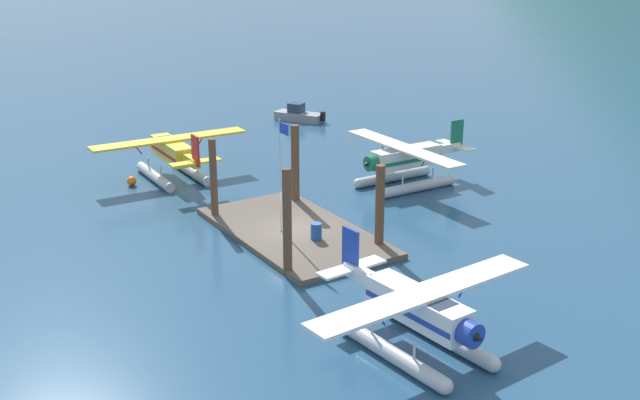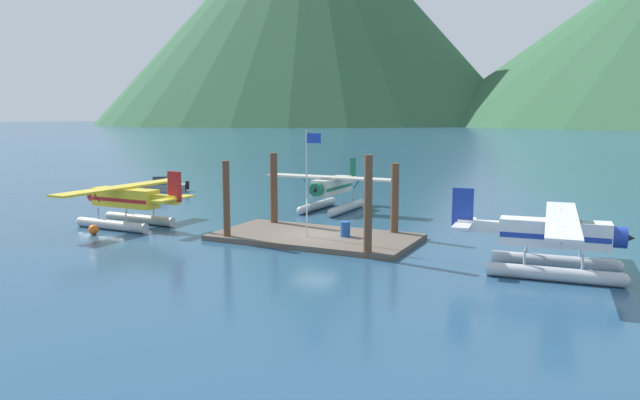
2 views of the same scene
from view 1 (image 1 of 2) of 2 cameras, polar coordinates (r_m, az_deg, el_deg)
ground_plane at (r=42.82m, az=-1.84°, el=-2.50°), size 1200.00×1200.00×0.00m
dock_platform at (r=42.77m, az=-1.84°, el=-2.31°), size 11.84×6.24×0.30m
piling_near_left at (r=44.66m, az=-7.66°, el=1.45°), size 0.41×0.41×4.71m
piling_near_right at (r=36.88m, az=-2.37°, el=-1.69°), size 0.43×0.43×5.31m
piling_far_left at (r=46.76m, az=-1.79°, el=2.51°), size 0.49×0.49×4.86m
piling_far_right at (r=40.31m, az=4.32°, el=-0.54°), size 0.47×0.47×4.47m
flagpole at (r=41.22m, az=-2.81°, el=2.68°), size 0.95×0.10×6.16m
fuel_drum at (r=41.21m, az=-0.27°, el=-2.26°), size 0.62×0.62×0.88m
mooring_buoy at (r=52.30m, az=-13.39°, el=1.34°), size 0.61×0.61×0.61m
seaplane_cream_bow_left at (r=50.64m, az=6.17°, el=2.69°), size 10.40×7.98×3.84m
seaplane_white_stbd_aft at (r=30.93m, az=7.07°, el=-8.24°), size 7.97×10.48×3.84m
seaplane_yellow_port_aft at (r=52.89m, az=-10.60°, el=3.17°), size 7.98×10.43×3.84m
boat_grey_open_west at (r=68.67m, az=-1.60°, el=6.15°), size 4.37×3.44×1.50m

